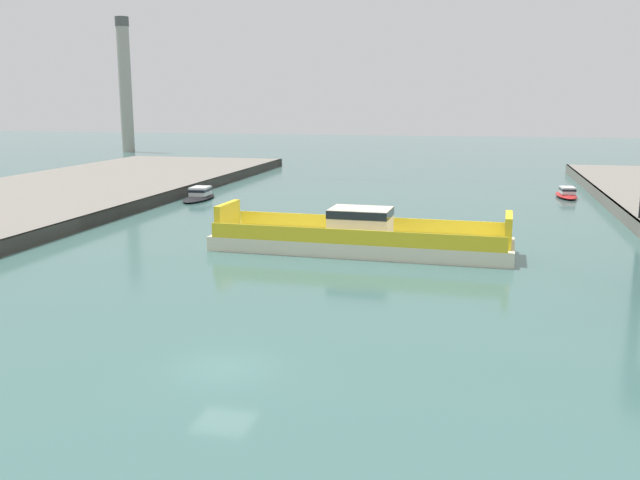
{
  "coord_description": "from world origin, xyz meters",
  "views": [
    {
      "loc": [
        10.47,
        -26.46,
        11.33
      ],
      "look_at": [
        0.0,
        18.44,
        2.0
      ],
      "focal_mm": 38.95,
      "sensor_mm": 36.0,
      "label": 1
    }
  ],
  "objects_px": {
    "moored_boat_near_right": "(199,195)",
    "chain_ferry": "(360,238)",
    "smokestack_distant_a": "(125,81)",
    "moored_boat_near_left": "(567,194)"
  },
  "relations": [
    {
      "from": "chain_ferry",
      "to": "moored_boat_near_left",
      "type": "distance_m",
      "value": 39.35
    },
    {
      "from": "moored_boat_near_right",
      "to": "chain_ferry",
      "type": "bearing_deg",
      "value": -45.7
    },
    {
      "from": "chain_ferry",
      "to": "moored_boat_near_right",
      "type": "relative_size",
      "value": 2.84
    },
    {
      "from": "moored_boat_near_right",
      "to": "smokestack_distant_a",
      "type": "height_order",
      "value": "smokestack_distant_a"
    },
    {
      "from": "moored_boat_near_left",
      "to": "moored_boat_near_right",
      "type": "height_order",
      "value": "moored_boat_near_right"
    },
    {
      "from": "chain_ferry",
      "to": "moored_boat_near_right",
      "type": "xyz_separation_m",
      "value": [
        -23.05,
        23.62,
        -0.5
      ]
    },
    {
      "from": "moored_boat_near_left",
      "to": "moored_boat_near_right",
      "type": "xyz_separation_m",
      "value": [
        -41.71,
        -11.02,
        0.04
      ]
    },
    {
      "from": "chain_ferry",
      "to": "moored_boat_near_left",
      "type": "relative_size",
      "value": 3.51
    },
    {
      "from": "smokestack_distant_a",
      "to": "chain_ferry",
      "type": "bearing_deg",
      "value": -53.03
    },
    {
      "from": "moored_boat_near_left",
      "to": "smokestack_distant_a",
      "type": "height_order",
      "value": "smokestack_distant_a"
    }
  ]
}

